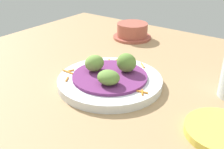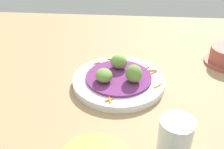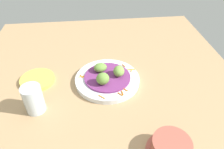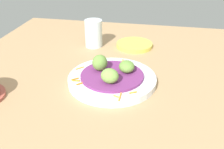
# 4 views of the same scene
# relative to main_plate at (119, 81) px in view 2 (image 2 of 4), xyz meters

# --- Properties ---
(table_surface) EXTENTS (1.10, 1.10, 0.02)m
(table_surface) POSITION_rel_main_plate_xyz_m (-0.03, -0.01, -0.02)
(table_surface) COLOR tan
(table_surface) RESTS_ON ground
(main_plate) EXTENTS (0.25, 0.25, 0.02)m
(main_plate) POSITION_rel_main_plate_xyz_m (0.00, 0.00, 0.00)
(main_plate) COLOR silver
(main_plate) RESTS_ON table_surface
(cabbage_bed) EXTENTS (0.18, 0.18, 0.01)m
(cabbage_bed) POSITION_rel_main_plate_xyz_m (0.00, 0.00, 0.01)
(cabbage_bed) COLOR #702D6B
(cabbage_bed) RESTS_ON main_plate
(carrot_garnish) EXTENTS (0.20, 0.23, 0.00)m
(carrot_garnish) POSITION_rel_main_plate_xyz_m (0.02, 0.02, 0.01)
(carrot_garnish) COLOR orange
(carrot_garnish) RESTS_ON main_plate
(guac_scoop_left) EXTENTS (0.06, 0.06, 0.04)m
(guac_scoop_left) POSITION_rel_main_plate_xyz_m (-0.00, 0.05, 0.04)
(guac_scoop_left) COLOR #759E47
(guac_scoop_left) RESTS_ON cabbage_bed
(guac_scoop_center) EXTENTS (0.05, 0.06, 0.03)m
(guac_scoop_center) POSITION_rel_main_plate_xyz_m (-0.04, -0.02, 0.03)
(guac_scoop_center) COLOR olive
(guac_scoop_center) RESTS_ON cabbage_bed
(guac_scoop_right) EXTENTS (0.05, 0.05, 0.05)m
(guac_scoop_right) POSITION_rel_main_plate_xyz_m (0.04, -0.02, 0.04)
(guac_scoop_right) COLOR olive
(guac_scoop_right) RESTS_ON cabbage_bed
(water_glass) EXTENTS (0.07, 0.07, 0.10)m
(water_glass) POSITION_rel_main_plate_xyz_m (0.12, -0.26, 0.04)
(water_glass) COLOR silver
(water_glass) RESTS_ON table_surface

